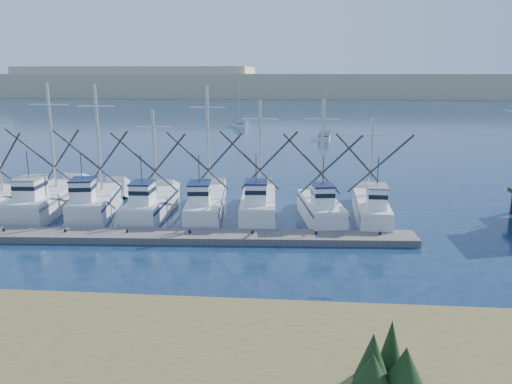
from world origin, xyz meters
TOP-DOWN VIEW (x-y plane):
  - ground at (0.00, 0.00)m, footprint 500.00×500.00m
  - floating_dock at (-6.51, 6.57)m, footprint 32.67×4.01m
  - dune_ridge at (0.00, 210.00)m, footprint 360.00×60.00m
  - trawler_fleet at (-7.16, 11.69)m, footprint 30.88×9.14m
  - sailboat_near at (6.34, 56.69)m, footprint 2.24×6.94m
  - sailboat_far at (-9.53, 74.16)m, footprint 2.97×5.87m

SIDE VIEW (x-z plane):
  - ground at x=0.00m, z-range 0.00..0.00m
  - floating_dock at x=-6.51m, z-range 0.00..0.43m
  - sailboat_near at x=6.34m, z-range -3.56..4.54m
  - sailboat_far at x=-9.53m, z-range -3.55..4.55m
  - trawler_fleet at x=-7.16m, z-range -3.83..5.77m
  - dune_ridge at x=0.00m, z-range 0.00..10.00m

